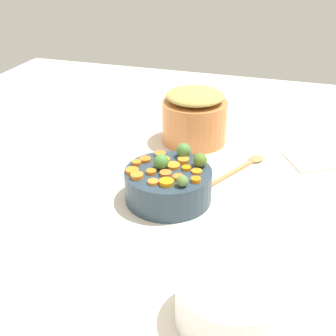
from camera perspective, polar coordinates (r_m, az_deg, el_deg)
name	(u,v)px	position (r m, az deg, el deg)	size (l,w,h in m)	color
tabletop	(174,203)	(1.23, 0.80, -4.53)	(2.40, 2.40, 0.02)	silver
serving_bowl_carrots	(168,185)	(1.20, 0.00, -2.28)	(0.24, 0.24, 0.09)	#2B3D4C
metal_pot	(194,122)	(1.53, 3.44, 6.03)	(0.22, 0.22, 0.15)	#D17E44
stuffing_mound	(195,96)	(1.50, 3.55, 9.35)	(0.20, 0.20, 0.04)	tan
carrot_slice_0	(137,176)	(1.15, -4.06, -1.02)	(0.03, 0.03, 0.01)	orange
carrot_slice_1	(153,182)	(1.13, -1.95, -1.82)	(0.03, 0.03, 0.01)	orange
carrot_slice_2	(167,183)	(1.12, -0.08, -1.90)	(0.04, 0.04, 0.01)	orange
carrot_slice_3	(186,168)	(1.19, 2.41, -0.02)	(0.03, 0.03, 0.01)	orange
carrot_slice_4	(173,166)	(1.20, 0.67, 0.31)	(0.04, 0.04, 0.01)	orange
carrot_slice_5	(145,159)	(1.23, -2.97, 1.13)	(0.03, 0.03, 0.01)	orange
carrot_slice_6	(160,154)	(1.26, -1.02, 1.82)	(0.03, 0.03, 0.01)	orange
carrot_slice_7	(151,172)	(1.17, -2.19, -0.49)	(0.03, 0.03, 0.01)	orange
carrot_slice_8	(166,173)	(1.16, -0.31, -0.71)	(0.03, 0.03, 0.01)	orange
carrot_slice_9	(196,180)	(1.13, 3.64, -1.54)	(0.03, 0.03, 0.01)	orange
carrot_slice_10	(197,171)	(1.18, 3.75, -0.45)	(0.03, 0.03, 0.01)	orange
carrot_slice_11	(183,160)	(1.23, 2.02, 1.00)	(0.03, 0.03, 0.01)	orange
carrot_slice_12	(178,177)	(1.15, 1.32, -1.20)	(0.03, 0.03, 0.01)	orange
carrot_slice_13	(132,171)	(1.18, -4.68, -0.35)	(0.04, 0.04, 0.01)	orange
carrot_slice_14	(164,160)	(1.23, -0.54, 1.04)	(0.04, 0.04, 0.01)	orange
carrot_slice_15	(137,163)	(1.22, -4.09, 0.68)	(0.03, 0.03, 0.01)	orange
brussels_sprout_0	(184,150)	(1.25, 2.10, 2.31)	(0.04, 0.04, 0.04)	#4B7F3E
brussels_sprout_1	(200,160)	(1.20, 4.20, 1.04)	(0.04, 0.04, 0.04)	#517529
brussels_sprout_2	(161,162)	(1.19, -0.91, 0.82)	(0.04, 0.04, 0.04)	#458039
brussels_sprout_3	(182,181)	(1.11, 1.87, -1.69)	(0.03, 0.03, 0.03)	#5B7C36
wooden_spoon	(246,165)	(1.41, 10.12, 0.44)	(0.14, 0.24, 0.01)	#B0814F
casserole_dish	(230,301)	(0.87, 8.07, -16.72)	(0.21, 0.21, 0.10)	white
dish_towel	(309,160)	(1.49, 17.82, 0.96)	(0.13, 0.15, 0.01)	silver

